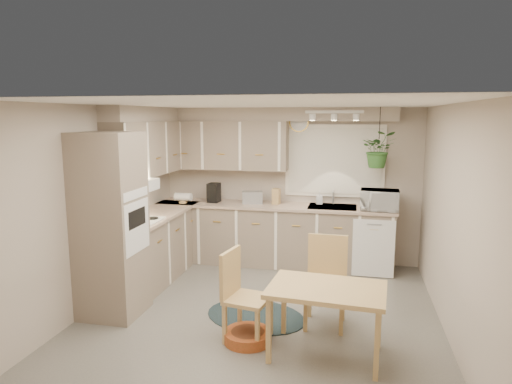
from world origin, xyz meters
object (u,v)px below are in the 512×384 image
Objects in this scene: dining_table at (326,321)px; chair_left at (248,296)px; braided_rug at (256,316)px; chair_back at (325,283)px; pet_bed at (248,337)px; microwave at (380,198)px.

dining_table is 1.17× the size of chair_left.
chair_left is at bearing -85.70° from braided_rug.
dining_table is at bearing -39.59° from braided_rug.
dining_table is 0.82m from chair_left.
pet_bed is at bearing 37.20° from chair_back.
pet_bed reaches higher than braided_rug.
pet_bed is (-0.74, -0.54, -0.43)m from chair_back.
chair_back is (-0.05, 0.63, 0.15)m from dining_table.
chair_left is 0.41m from pet_bed.
braided_rug is 2.43× the size of pet_bed.
microwave reaches higher than braided_rug.
chair_back is 1.83× the size of microwave.
dining_table is 0.92× the size of braided_rug.
microwave is (0.63, 1.88, 0.63)m from chair_back.
microwave reaches higher than pet_bed.
braided_rug is 0.60m from pet_bed.
dining_table reaches higher than pet_bed.
chair_back reaches higher than chair_left.
pet_bed is at bearing -85.43° from braided_rug.
dining_table is 2.04× the size of microwave.
chair_left is at bearing 97.64° from pet_bed.
microwave is at bearing 52.14° from braided_rug.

